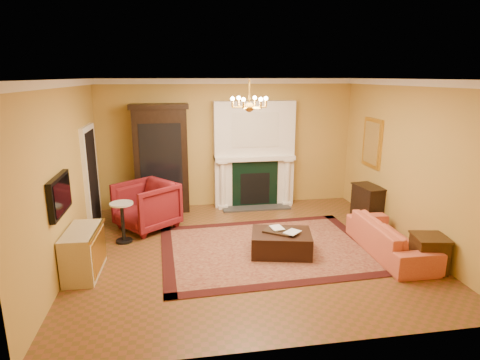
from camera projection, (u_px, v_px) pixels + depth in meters
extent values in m
cube|color=brown|center=(248.00, 250.00, 7.27)|extent=(6.00, 5.50, 0.02)
cube|color=silver|center=(249.00, 79.00, 6.51)|extent=(6.00, 5.50, 0.02)
cube|color=#B0913F|center=(228.00, 143.00, 9.53)|extent=(6.00, 0.02, 3.00)
cube|color=#B0913F|center=(296.00, 227.00, 4.26)|extent=(6.00, 0.02, 3.00)
cube|color=#B0913F|center=(65.00, 176.00, 6.43)|extent=(0.02, 5.50, 3.00)
cube|color=#B0913F|center=(410.00, 163.00, 7.36)|extent=(0.02, 5.50, 3.00)
cube|color=white|center=(254.00, 154.00, 9.52)|extent=(1.90, 0.32, 2.50)
cube|color=silver|center=(256.00, 130.00, 9.21)|extent=(1.10, 0.01, 0.80)
cube|color=black|center=(255.00, 184.00, 9.54)|extent=(1.10, 0.02, 1.10)
cube|color=black|center=(255.00, 189.00, 9.56)|extent=(0.70, 0.02, 0.75)
cube|color=#333333|center=(256.00, 207.00, 9.56)|extent=(1.60, 0.50, 0.04)
cube|color=white|center=(254.00, 158.00, 9.48)|extent=(1.90, 0.44, 0.10)
cylinder|color=white|center=(223.00, 184.00, 9.40)|extent=(0.14, 0.14, 1.18)
cylinder|color=white|center=(287.00, 182.00, 9.64)|extent=(0.14, 0.14, 1.18)
cube|color=silver|center=(228.00, 81.00, 9.12)|extent=(6.00, 0.08, 0.12)
cube|color=silver|center=(58.00, 84.00, 6.07)|extent=(0.08, 5.50, 0.12)
cube|color=silver|center=(416.00, 83.00, 6.99)|extent=(0.08, 5.50, 0.12)
cube|color=white|center=(91.00, 177.00, 8.17)|extent=(0.08, 1.05, 2.10)
cube|color=black|center=(93.00, 179.00, 8.18)|extent=(0.02, 0.85, 1.95)
cube|color=black|center=(60.00, 195.00, 5.90)|extent=(0.08, 0.95, 0.58)
cube|color=black|center=(63.00, 195.00, 5.91)|extent=(0.01, 0.85, 0.48)
cube|color=gold|center=(372.00, 143.00, 8.65)|extent=(0.05, 0.76, 1.05)
cube|color=white|center=(371.00, 143.00, 8.65)|extent=(0.01, 0.62, 0.90)
cylinder|color=#BD8E34|center=(249.00, 92.00, 6.57)|extent=(0.03, 0.03, 0.40)
sphere|color=#BD8E34|center=(249.00, 107.00, 6.63)|extent=(0.16, 0.16, 0.16)
sphere|color=#FFE5B2|center=(266.00, 98.00, 6.64)|extent=(0.07, 0.07, 0.07)
sphere|color=#FFE5B2|center=(255.00, 98.00, 6.85)|extent=(0.07, 0.07, 0.07)
sphere|color=#FFE5B2|center=(239.00, 98.00, 6.80)|extent=(0.07, 0.07, 0.07)
sphere|color=#FFE5B2|center=(233.00, 99.00, 6.55)|extent=(0.07, 0.07, 0.07)
sphere|color=#FFE5B2|center=(243.00, 100.00, 6.34)|extent=(0.07, 0.07, 0.07)
sphere|color=#FFE5B2|center=(261.00, 99.00, 6.38)|extent=(0.07, 0.07, 0.07)
cube|color=#49100F|center=(268.00, 248.00, 7.30)|extent=(3.91, 3.00, 0.02)
cube|color=black|center=(162.00, 161.00, 9.11)|extent=(1.18, 0.54, 2.36)
imported|color=maroon|center=(146.00, 203.00, 8.17)|extent=(1.41, 1.42, 1.07)
cylinder|color=black|center=(124.00, 241.00, 7.60)|extent=(0.30, 0.30, 0.04)
cylinder|color=black|center=(123.00, 222.00, 7.51)|extent=(0.07, 0.07, 0.70)
cylinder|color=white|center=(121.00, 204.00, 7.41)|extent=(0.43, 0.43, 0.03)
cube|color=#BEB28B|center=(83.00, 252.00, 6.29)|extent=(0.50, 1.01, 0.74)
imported|color=#CB6540|center=(391.00, 233.00, 7.02)|extent=(0.62, 2.02, 0.78)
cube|color=#37220F|center=(429.00, 254.00, 6.44)|extent=(0.55, 0.55, 0.55)
cube|color=black|center=(368.00, 205.00, 8.58)|extent=(0.48, 0.74, 0.77)
cube|color=black|center=(281.00, 243.00, 7.05)|extent=(1.17, 0.96, 0.38)
cube|color=black|center=(279.00, 231.00, 7.05)|extent=(0.63, 0.60, 0.03)
imported|color=gray|center=(272.00, 222.00, 7.03)|extent=(0.20, 0.05, 0.27)
imported|color=gray|center=(287.00, 224.00, 6.93)|extent=(0.16, 0.17, 0.29)
cylinder|color=gray|center=(223.00, 154.00, 9.35)|extent=(0.12, 0.12, 0.10)
cone|color=#0F3716|center=(223.00, 145.00, 9.29)|extent=(0.17, 0.17, 0.36)
cylinder|color=gray|center=(275.00, 153.00, 9.54)|extent=(0.10, 0.10, 0.08)
cone|color=#0F3716|center=(275.00, 145.00, 9.49)|extent=(0.15, 0.15, 0.32)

